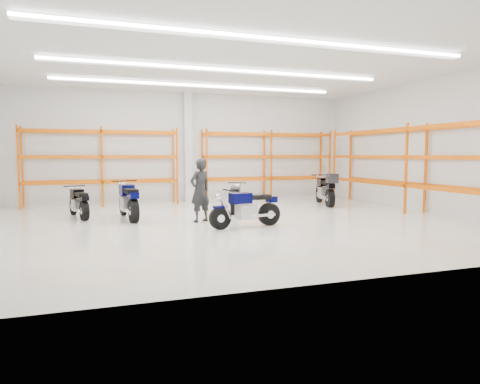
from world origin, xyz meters
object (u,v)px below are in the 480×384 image
object	(u,v)px
motorcycle_back_a	(79,203)
motorcycle_back_b	(129,202)
motorcycle_back_c	(235,199)
standing_man	(200,190)
structural_column	(188,148)
motorcycle_main	(249,209)
motorcycle_back_d	(326,190)

from	to	relation	value
motorcycle_back_a	motorcycle_back_b	world-z (taller)	motorcycle_back_b
motorcycle_back_c	standing_man	bearing A→B (deg)	-133.79
motorcycle_back_b	structural_column	xyz separation A→B (m)	(2.71, 4.18, 1.71)
standing_man	structural_column	bearing A→B (deg)	-123.06
structural_column	motorcycle_back_a	bearing A→B (deg)	-140.77
motorcycle_back_a	motorcycle_main	bearing A→B (deg)	-36.62
standing_man	structural_column	xyz separation A→B (m)	(0.77, 5.34, 1.33)
motorcycle_back_a	structural_column	size ratio (longest dim) A/B	0.43
motorcycle_main	motorcycle_back_c	xyz separation A→B (m)	(0.61, 3.03, -0.03)
motorcycle_back_a	motorcycle_back_c	size ratio (longest dim) A/B	1.03
motorcycle_back_c	structural_column	bearing A→B (deg)	103.37
motorcycle_back_a	motorcycle_back_d	xyz separation A→B (m)	(8.91, 0.46, 0.15)
motorcycle_back_a	motorcycle_back_d	world-z (taller)	motorcycle_back_d
motorcycle_back_a	standing_man	bearing A→B (deg)	-29.95
motorcycle_main	motorcycle_back_d	distance (m)	5.85
structural_column	motorcycle_back_b	bearing A→B (deg)	-123.00
motorcycle_back_b	structural_column	distance (m)	5.27
standing_man	motorcycle_main	bearing A→B (deg)	102.79
motorcycle_back_a	motorcycle_back_c	bearing A→B (deg)	-2.83
motorcycle_back_d	motorcycle_back_c	bearing A→B (deg)	-169.77
motorcycle_back_b	motorcycle_back_d	size ratio (longest dim) A/B	0.96
motorcycle_back_b	standing_man	size ratio (longest dim) A/B	1.27
motorcycle_back_a	motorcycle_back_b	size ratio (longest dim) A/B	0.83
motorcycle_main	motorcycle_back_a	size ratio (longest dim) A/B	1.09
motorcycle_main	standing_man	distance (m)	1.73
motorcycle_main	motorcycle_back_d	xyz separation A→B (m)	(4.51, 3.73, 0.12)
motorcycle_back_b	structural_column	world-z (taller)	structural_column
motorcycle_back_a	standing_man	distance (m)	3.93
motorcycle_main	motorcycle_back_c	bearing A→B (deg)	78.68
motorcycle_back_a	motorcycle_back_c	xyz separation A→B (m)	(5.01, -0.25, 0.00)
motorcycle_main	motorcycle_back_d	size ratio (longest dim) A/B	0.87
motorcycle_main	motorcycle_back_a	distance (m)	5.49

